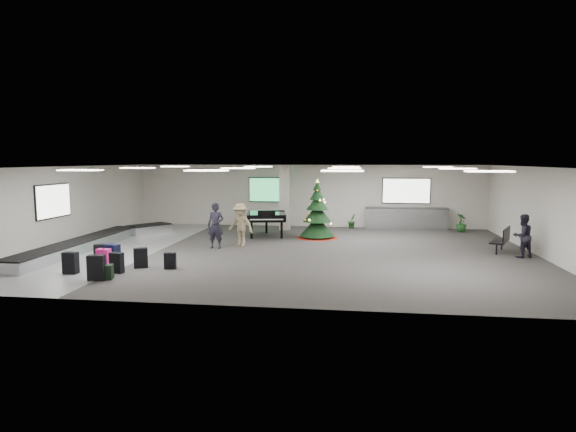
# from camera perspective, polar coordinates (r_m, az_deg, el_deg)

# --- Properties ---
(ground) EXTENTS (18.00, 18.00, 0.00)m
(ground) POSITION_cam_1_polar(r_m,az_deg,el_deg) (18.31, 0.30, -4.20)
(ground) COLOR #33302E
(ground) RESTS_ON ground
(room_envelope) EXTENTS (18.02, 14.02, 3.21)m
(room_envelope) POSITION_cam_1_polar(r_m,az_deg,el_deg) (18.73, -0.59, 3.23)
(room_envelope) COLOR #BBB6AB
(room_envelope) RESTS_ON ground
(baggage_carousel) EXTENTS (2.28, 9.71, 0.43)m
(baggage_carousel) POSITION_cam_1_polar(r_m,az_deg,el_deg) (20.69, -21.84, -2.83)
(baggage_carousel) COLOR silver
(baggage_carousel) RESTS_ON ground
(service_counter) EXTENTS (4.05, 0.65, 1.08)m
(service_counter) POSITION_cam_1_polar(r_m,az_deg,el_deg) (24.81, 13.83, -0.25)
(service_counter) COLOR silver
(service_counter) RESTS_ON ground
(suitcase_0) EXTENTS (0.50, 0.32, 0.75)m
(suitcase_0) POSITION_cam_1_polar(r_m,az_deg,el_deg) (14.97, -21.75, -5.71)
(suitcase_0) COLOR black
(suitcase_0) RESTS_ON ground
(suitcase_1) EXTENTS (0.44, 0.29, 0.65)m
(suitcase_1) POSITION_cam_1_polar(r_m,az_deg,el_deg) (15.72, -19.63, -5.24)
(suitcase_1) COLOR black
(suitcase_1) RESTS_ON ground
(pink_suitcase) EXTENTS (0.45, 0.30, 0.68)m
(pink_suitcase) POSITION_cam_1_polar(r_m,az_deg,el_deg) (16.34, -20.99, -4.80)
(pink_suitcase) COLOR #FF2191
(pink_suitcase) RESTS_ON ground
(suitcase_3) EXTENTS (0.49, 0.41, 0.67)m
(suitcase_3) POSITION_cam_1_polar(r_m,az_deg,el_deg) (16.22, -17.07, -4.76)
(suitcase_3) COLOR black
(suitcase_3) RESTS_ON ground
(navy_suitcase) EXTENTS (0.55, 0.43, 0.76)m
(navy_suitcase) POSITION_cam_1_polar(r_m,az_deg,el_deg) (16.63, -20.10, -4.42)
(navy_suitcase) COLOR black
(navy_suitcase) RESTS_ON ground
(suitcase_5) EXTENTS (0.46, 0.28, 0.69)m
(suitcase_5) POSITION_cam_1_polar(r_m,az_deg,el_deg) (16.13, -24.37, -5.09)
(suitcase_5) COLOR black
(suitcase_5) RESTS_ON ground
(green_duffel) EXTENTS (0.69, 0.45, 0.44)m
(green_duffel) POSITION_cam_1_polar(r_m,az_deg,el_deg) (15.07, -21.25, -6.22)
(green_duffel) COLOR black
(green_duffel) RESTS_ON ground
(suitcase_7) EXTENTS (0.38, 0.24, 0.54)m
(suitcase_7) POSITION_cam_1_polar(r_m,az_deg,el_deg) (15.80, -13.80, -5.18)
(suitcase_7) COLOR black
(suitcase_7) RESTS_ON ground
(suitcase_8) EXTENTS (0.52, 0.39, 0.70)m
(suitcase_8) POSITION_cam_1_polar(r_m,az_deg,el_deg) (17.14, -21.21, -4.25)
(suitcase_8) COLOR black
(suitcase_8) RESTS_ON ground
(christmas_tree) EXTENTS (1.85, 1.85, 2.64)m
(christmas_tree) POSITION_cam_1_polar(r_m,az_deg,el_deg) (21.33, 3.48, -0.21)
(christmas_tree) COLOR maroon
(christmas_tree) RESTS_ON ground
(grand_piano) EXTENTS (2.04, 2.45, 1.25)m
(grand_piano) POSITION_cam_1_polar(r_m,az_deg,el_deg) (21.83, -2.57, -0.08)
(grand_piano) COLOR black
(grand_piano) RESTS_ON ground
(bench) EXTENTS (1.09, 1.55, 0.94)m
(bench) POSITION_cam_1_polar(r_m,az_deg,el_deg) (19.77, 24.07, -2.42)
(bench) COLOR black
(bench) RESTS_ON ground
(traveler_a) EXTENTS (0.68, 0.47, 1.79)m
(traveler_a) POSITION_cam_1_polar(r_m,az_deg,el_deg) (19.00, -8.57, -1.14)
(traveler_a) COLOR black
(traveler_a) RESTS_ON ground
(traveler_b) EXTENTS (1.25, 0.94, 1.73)m
(traveler_b) POSITION_cam_1_polar(r_m,az_deg,el_deg) (19.40, -5.65, -1.03)
(traveler_b) COLOR #98855E
(traveler_b) RESTS_ON ground
(traveler_bench) EXTENTS (0.92, 0.83, 1.55)m
(traveler_bench) POSITION_cam_1_polar(r_m,az_deg,el_deg) (18.94, 26.04, -2.14)
(traveler_bench) COLOR black
(traveler_bench) RESTS_ON ground
(potted_plant_left) EXTENTS (0.52, 0.55, 0.78)m
(potted_plant_left) POSITION_cam_1_polar(r_m,az_deg,el_deg) (24.51, 7.59, -0.57)
(potted_plant_left) COLOR #143E1B
(potted_plant_left) RESTS_ON ground
(potted_plant_right) EXTENTS (0.67, 0.67, 0.90)m
(potted_plant_right) POSITION_cam_1_polar(r_m,az_deg,el_deg) (24.56, 19.85, -0.75)
(potted_plant_right) COLOR #143E1B
(potted_plant_right) RESTS_ON ground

